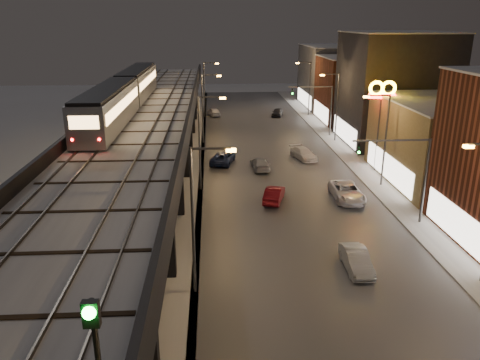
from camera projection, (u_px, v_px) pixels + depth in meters
name	position (u px, v px, depth m)	size (l,w,h in m)	color
road_surface	(279.00, 175.00, 49.30)	(17.00, 120.00, 0.06)	#46474D
sidewalk_right	(372.00, 173.00, 49.86)	(4.00, 120.00, 0.14)	#9FA1A8
under_viaduct_pavement	(150.00, 177.00, 48.53)	(11.00, 120.00, 0.06)	#9FA1A8
elevated_viaduct	(143.00, 131.00, 43.74)	(9.00, 100.00, 6.30)	black
viaduct_trackbed	(142.00, 123.00, 43.61)	(8.40, 100.00, 0.32)	#B2B7C1
viaduct_parapet_streetside	(189.00, 117.00, 43.74)	(0.30, 100.00, 1.10)	black
viaduct_parapet_far	(95.00, 119.00, 43.24)	(0.30, 100.00, 1.10)	black
building_c	(451.00, 142.00, 46.11)	(12.20, 15.20, 8.16)	brown
building_d	(394.00, 89.00, 60.25)	(12.20, 13.20, 14.16)	black
building_e	(360.00, 89.00, 74.12)	(12.20, 12.20, 10.16)	#5B281A
building_f	(337.00, 76.00, 87.18)	(12.20, 16.20, 11.16)	#4F4F53
streetlight_left_1	(197.00, 211.00, 26.39)	(2.57, 0.28, 9.00)	#38383A
streetlight_left_2	(202.00, 137.00, 43.39)	(2.57, 0.28, 9.00)	#38383A
streetlight_right_2	(383.00, 134.00, 44.37)	(2.56, 0.28, 9.00)	#38383A
streetlight_left_3	(204.00, 104.00, 60.39)	(2.57, 0.28, 9.00)	#38383A
streetlight_right_3	(335.00, 103.00, 61.37)	(2.56, 0.28, 9.00)	#38383A
streetlight_left_4	(206.00, 86.00, 77.39)	(2.57, 0.28, 9.00)	#38383A
streetlight_right_4	(308.00, 85.00, 78.37)	(2.56, 0.28, 9.00)	#38383A
traffic_light_rig_a	(412.00, 170.00, 36.06)	(6.10, 0.34, 7.00)	#38383A
traffic_light_rig_b	(323.00, 104.00, 64.39)	(6.10, 0.34, 7.00)	#38383A
subway_train	(125.00, 93.00, 48.87)	(2.82, 33.91, 3.37)	gray
rail_signal	(95.00, 339.00, 9.99)	(0.39, 0.45, 3.34)	black
car_near_white	(274.00, 195.00, 41.81)	(1.43, 4.09, 1.35)	maroon
car_mid_silver	(223.00, 158.00, 52.97)	(2.20, 4.77, 1.33)	navy
car_mid_dark	(260.00, 164.00, 50.88)	(1.77, 4.35, 1.26)	#969CA7
car_far_white	(214.00, 112.00, 79.42)	(1.65, 4.10, 1.40)	silver
car_onc_silver	(356.00, 261.00, 30.31)	(1.43, 4.10, 1.35)	gray
car_onc_dark	(347.00, 192.00, 42.25)	(2.44, 5.30, 1.47)	silver
car_onc_white	(303.00, 154.00, 54.64)	(1.82, 4.48, 1.30)	white
car_onc_red	(277.00, 113.00, 79.11)	(1.58, 3.93, 1.34)	black
sign_mcdonalds	(382.00, 99.00, 48.10)	(2.86, 0.41, 9.66)	#38383A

